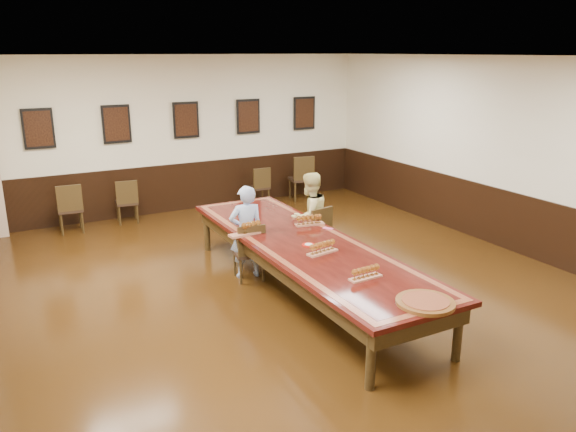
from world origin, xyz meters
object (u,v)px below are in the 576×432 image
spare_chair_b (127,201)px  person_woman (309,217)px  spare_chair_c (259,186)px  chair_woman (313,233)px  spare_chair_a (70,208)px  spare_chair_d (301,177)px  carved_platter (425,302)px  chair_man (248,251)px  conference_table (305,252)px  person_man (246,232)px

spare_chair_b → person_woman: (2.14, -3.44, 0.28)m
spare_chair_c → chair_woman: bearing=79.6°
spare_chair_a → person_woman: bearing=136.0°
spare_chair_d → carved_platter: spare_chair_d is taller
chair_man → spare_chair_c: 4.16m
spare_chair_a → conference_table: (2.47, -4.48, 0.14)m
spare_chair_c → carved_platter: (-1.32, -6.83, 0.35)m
spare_chair_c → person_man: (-1.90, -3.61, 0.27)m
chair_man → spare_chair_b: (-0.93, 3.75, -0.00)m
spare_chair_d → conference_table: 5.17m
spare_chair_c → spare_chair_d: spare_chair_d is taller
chair_man → chair_woman: chair_woman is taller
person_man → spare_chair_d: bearing=-121.5°
conference_table → carved_platter: carved_platter is taller
chair_woman → person_woman: 0.28m
spare_chair_a → carved_platter: bearing=113.0°
spare_chair_b → carved_platter: bearing=108.2°
spare_chair_c → conference_table: size_ratio=0.17×
person_man → person_woman: 1.22m
chair_woman → conference_table: bearing=42.4°
person_woman → spare_chair_d: bearing=-129.3°
person_man → person_woman: (1.20, 0.21, 0.01)m
spare_chair_c → person_man: bearing=62.8°
chair_man → spare_chair_a: bearing=-53.1°
spare_chair_a → chair_woman: bearing=135.4°
chair_woman → carved_platter: (-0.64, -3.33, 0.32)m
spare_chair_c → carved_platter: spare_chair_c is taller
chair_man → conference_table: chair_man is taller
chair_woman → chair_man: bearing=-2.5°
chair_man → carved_platter: 3.20m
carved_platter → spare_chair_c: bearing=79.1°
spare_chair_a → person_man: (2.01, -3.53, 0.23)m
spare_chair_a → spare_chair_d: spare_chair_d is taller
spare_chair_c → person_woman: (-0.70, -3.40, 0.29)m
conference_table → spare_chair_d: bearing=61.2°
person_woman → conference_table: (-0.74, -1.16, -0.10)m
spare_chair_a → spare_chair_d: size_ratio=0.91×
conference_table → chair_man: bearing=118.7°
chair_man → chair_woman: size_ratio=0.96×
chair_man → conference_table: bearing=126.7°
spare_chair_c → person_man: 4.09m
conference_table → spare_chair_b: bearing=106.9°
chair_man → person_man: 0.28m
chair_woman → spare_chair_a: spare_chair_a is taller
spare_chair_a → spare_chair_c: spare_chair_a is taller
spare_chair_a → person_man: bearing=121.7°
chair_woman → person_woman: (-0.02, 0.10, 0.26)m
person_woman → carved_platter: bearing=67.9°
spare_chair_b → carved_platter: (1.53, -6.87, 0.34)m
chair_woman → spare_chair_d: size_ratio=0.89×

